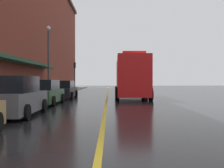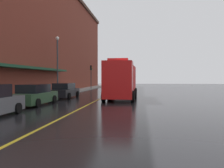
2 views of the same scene
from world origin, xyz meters
The scene contains 12 objects.
ground_plane centered at (0.00, 25.00, 0.00)m, with size 112.00×112.00×0.00m, color black.
sidewalk_left centered at (-6.20, 25.00, 0.07)m, with size 2.40×70.00×0.15m, color gray.
lane_center_stripe centered at (0.00, 25.00, 0.00)m, with size 0.16×70.00×0.01m, color gold.
parked_car_1 centered at (-3.94, 7.16, 0.82)m, with size 2.06×4.69×1.75m.
parked_car_2 centered at (-4.05, 12.97, 0.76)m, with size 2.07×4.79×1.61m.
parked_car_3 centered at (-3.85, 19.32, 0.74)m, with size 2.12×4.64×1.56m.
fire_truck centered at (2.14, 18.67, 1.81)m, with size 2.96×7.54×3.80m.
parking_meter_0 centered at (-5.35, 20.92, 1.06)m, with size 0.14×0.18×1.33m.
parking_meter_1 centered at (-5.35, 17.26, 1.06)m, with size 0.14×0.18×1.33m.
parking_meter_2 centered at (-5.35, 21.12, 1.06)m, with size 0.14×0.18×1.33m.
street_lamp_left centered at (-5.95, 22.85, 4.40)m, with size 0.44×0.44×6.94m.
traffic_light_near centered at (-5.29, 38.44, 3.16)m, with size 0.38×0.36×4.30m.
Camera 1 is at (0.23, -4.92, 1.56)m, focal length 44.01 mm.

